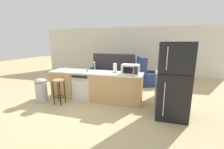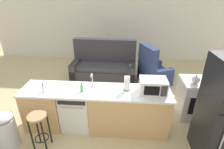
# 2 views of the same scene
# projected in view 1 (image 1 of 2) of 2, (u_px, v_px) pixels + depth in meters

# --- Properties ---
(ground_plane) EXTENTS (24.00, 24.00, 0.00)m
(ground_plane) POSITION_uv_depth(u_px,v_px,m) (92.00, 99.00, 4.88)
(ground_plane) COLOR tan
(wall_back) EXTENTS (10.00, 0.06, 2.60)m
(wall_back) POSITION_uv_depth(u_px,v_px,m) (126.00, 51.00, 8.46)
(wall_back) COLOR silver
(wall_back) RESTS_ON ground_plane
(kitchen_counter) EXTENTS (2.94, 0.66, 0.90)m
(kitchen_counter) POSITION_uv_depth(u_px,v_px,m) (98.00, 87.00, 4.72)
(kitchen_counter) COLOR tan
(kitchen_counter) RESTS_ON ground_plane
(dishwasher) EXTENTS (0.58, 0.61, 0.84)m
(dishwasher) POSITION_uv_depth(u_px,v_px,m) (84.00, 86.00, 4.85)
(dishwasher) COLOR silver
(dishwasher) RESTS_ON ground_plane
(stove_range) EXTENTS (0.76, 0.68, 0.90)m
(stove_range) POSITION_uv_depth(u_px,v_px,m) (168.00, 86.00, 4.66)
(stove_range) COLOR #B7B7BC
(stove_range) RESTS_ON ground_plane
(refrigerator) EXTENTS (0.72, 0.73, 1.82)m
(refrigerator) POSITION_uv_depth(u_px,v_px,m) (173.00, 81.00, 3.53)
(refrigerator) COLOR black
(refrigerator) RESTS_ON ground_plane
(microwave) EXTENTS (0.50, 0.37, 0.28)m
(microwave) POSITION_uv_depth(u_px,v_px,m) (131.00, 69.00, 4.32)
(microwave) COLOR white
(microwave) RESTS_ON kitchen_counter
(sink_faucet) EXTENTS (0.07, 0.18, 0.30)m
(sink_faucet) POSITION_uv_depth(u_px,v_px,m) (95.00, 67.00, 4.74)
(sink_faucet) COLOR silver
(sink_faucet) RESTS_ON kitchen_counter
(paper_towel_roll) EXTENTS (0.14, 0.14, 0.28)m
(paper_towel_roll) POSITION_uv_depth(u_px,v_px,m) (115.00, 68.00, 4.50)
(paper_towel_roll) COLOR #4C4C51
(paper_towel_roll) RESTS_ON kitchen_counter
(soap_bottle) EXTENTS (0.06, 0.06, 0.18)m
(soap_bottle) POSITION_uv_depth(u_px,v_px,m) (87.00, 70.00, 4.63)
(soap_bottle) COLOR #4CB266
(soap_bottle) RESTS_ON kitchen_counter
(dish_soap_bottle) EXTENTS (0.06, 0.06, 0.18)m
(dish_soap_bottle) POSITION_uv_depth(u_px,v_px,m) (66.00, 69.00, 4.75)
(dish_soap_bottle) COLOR silver
(dish_soap_bottle) RESTS_ON kitchen_counter
(kettle) EXTENTS (0.21, 0.17, 0.19)m
(kettle) POSITION_uv_depth(u_px,v_px,m) (164.00, 70.00, 4.47)
(kettle) COLOR #B2B2B7
(kettle) RESTS_ON stove_range
(bar_stool) EXTENTS (0.32, 0.32, 0.74)m
(bar_stool) POSITION_uv_depth(u_px,v_px,m) (59.00, 86.00, 4.37)
(bar_stool) COLOR tan
(bar_stool) RESTS_ON ground_plane
(trash_bin) EXTENTS (0.35, 0.35, 0.74)m
(trash_bin) POSITION_uv_depth(u_px,v_px,m) (41.00, 90.00, 4.55)
(trash_bin) COLOR #B7B7BC
(trash_bin) RESTS_ON ground_plane
(couch) EXTENTS (2.03, 0.97, 1.27)m
(couch) POSITION_uv_depth(u_px,v_px,m) (112.00, 73.00, 6.92)
(couch) COLOR #2D2D33
(couch) RESTS_ON ground_plane
(armchair) EXTENTS (1.06, 1.09, 1.20)m
(armchair) POSITION_uv_depth(u_px,v_px,m) (146.00, 77.00, 6.36)
(armchair) COLOR navy
(armchair) RESTS_ON ground_plane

